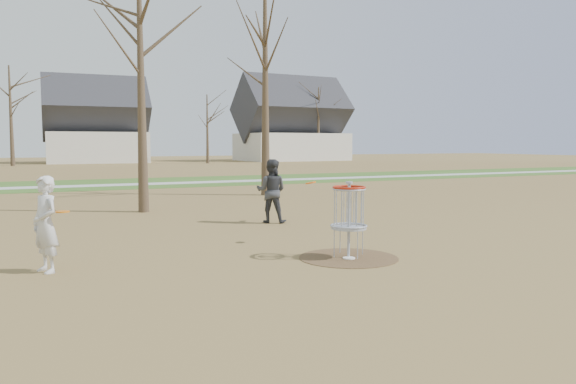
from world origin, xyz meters
The scene contains 11 objects.
ground centered at (0.00, 0.00, 0.00)m, with size 160.00×160.00×0.00m, color brown.
green_band centered at (0.00, 21.00, 0.01)m, with size 160.00×8.00×0.01m, color #2D5119.
footpath centered at (0.00, 20.00, 0.01)m, with size 160.00×1.50×0.01m, color #9E9E99.
dirt_circle centered at (0.00, 0.00, 0.01)m, with size 1.80×1.80×0.01m, color #47331E.
player_standing centered at (-4.98, 1.12, 0.78)m, with size 0.57×0.37×1.56m, color silver.
player_throwing centered at (0.57, 4.76, 0.83)m, with size 0.81×0.63×1.66m, color #333438.
disc_grounded centered at (-0.05, -0.10, 0.02)m, with size 0.22×0.22×0.02m, color white.
discs_in_play centered at (-2.22, 1.30, 1.13)m, with size 5.00×0.82×0.33m.
disc_golf_basket centered at (0.00, 0.00, 0.91)m, with size 0.64×0.64×1.35m.
bare_trees centered at (1.78, 35.79, 5.35)m, with size 52.62×44.98×9.00m.
houses_row centered at (4.32, 52.56, 3.52)m, with size 56.51×10.01×7.26m.
Camera 1 is at (-5.29, -8.57, 2.08)m, focal length 35.00 mm.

